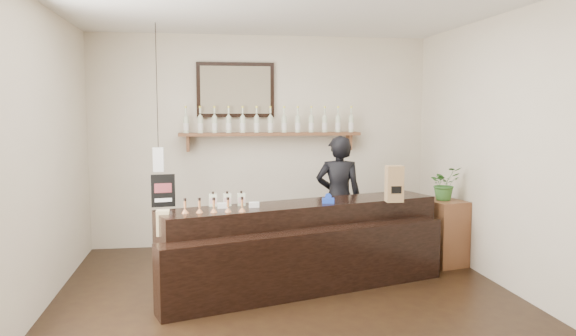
% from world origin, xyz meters
% --- Properties ---
extents(ground, '(5.00, 5.00, 0.00)m').
position_xyz_m(ground, '(0.00, 0.00, 0.00)').
color(ground, black).
rests_on(ground, ground).
extents(room_shell, '(5.00, 5.00, 5.00)m').
position_xyz_m(room_shell, '(0.00, 0.00, 1.70)').
color(room_shell, beige).
rests_on(room_shell, ground).
extents(back_wall_decor, '(2.66, 0.96, 1.69)m').
position_xyz_m(back_wall_decor, '(-0.14, 2.37, 1.75)').
color(back_wall_decor, brown).
rests_on(back_wall_decor, ground).
extents(counter, '(3.07, 1.70, 1.00)m').
position_xyz_m(counter, '(0.23, 0.59, 0.40)').
color(counter, black).
rests_on(counter, ground).
extents(promo_sign, '(0.24, 0.05, 0.33)m').
position_xyz_m(promo_sign, '(-1.19, 0.68, 1.02)').
color(promo_sign, black).
rests_on(promo_sign, counter).
extents(paper_bag, '(0.18, 0.14, 0.38)m').
position_xyz_m(paper_bag, '(1.20, 0.62, 1.04)').
color(paper_bag, '#8E6344').
rests_on(paper_bag, counter).
extents(tape_dispenser, '(0.13, 0.07, 0.10)m').
position_xyz_m(tape_dispenser, '(0.49, 0.63, 0.89)').
color(tape_dispenser, '#1B3FBF').
rests_on(tape_dispenser, counter).
extents(side_cabinet, '(0.49, 0.60, 0.77)m').
position_xyz_m(side_cabinet, '(2.00, 1.15, 0.38)').
color(side_cabinet, brown).
rests_on(side_cabinet, ground).
extents(potted_plant, '(0.41, 0.38, 0.39)m').
position_xyz_m(potted_plant, '(2.00, 1.15, 0.96)').
color(potted_plant, '#366C2B').
rests_on(potted_plant, side_cabinet).
extents(shopkeeper, '(0.69, 0.53, 1.71)m').
position_xyz_m(shopkeeper, '(0.83, 1.55, 0.85)').
color(shopkeeper, black).
rests_on(shopkeeper, ground).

